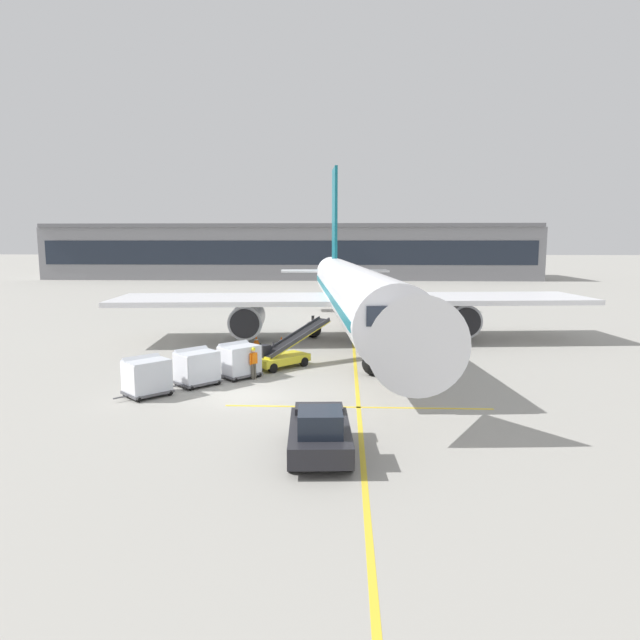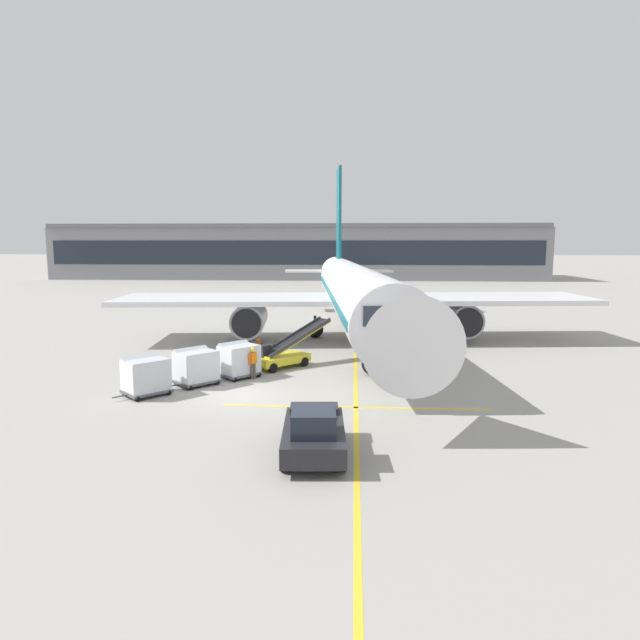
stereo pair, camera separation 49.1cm
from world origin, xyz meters
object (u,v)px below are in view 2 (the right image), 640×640
object	(u,v)px
parked_airplane	(354,292)
pushback_tug	(314,432)
safety_cone_engine_keepout	(258,340)
baggage_cart_lead	(238,359)
baggage_cart_third	(145,375)
baggage_cart_second	(196,366)
ground_crew_by_carts	(238,357)
belt_loader	(284,353)
safety_cone_wingtip	(283,341)
ground_crew_by_loader	(253,361)

from	to	relation	value
parked_airplane	pushback_tug	size ratio (longest dim) A/B	10.10
safety_cone_engine_keepout	pushback_tug	bearing A→B (deg)	-75.04
baggage_cart_lead	baggage_cart_third	xyz separation A→B (m)	(-3.73, -3.86, 0.00)
pushback_tug	baggage_cart_second	bearing A→B (deg)	126.35
ground_crew_by_carts	pushback_tug	bearing A→B (deg)	-66.35
belt_loader	baggage_cart_third	world-z (taller)	belt_loader
baggage_cart_third	ground_crew_by_carts	size ratio (longest dim) A/B	1.46
baggage_cart_third	pushback_tug	distance (m)	11.21
safety_cone_engine_keepout	safety_cone_wingtip	size ratio (longest dim) A/B	1.03
ground_crew_by_carts	safety_cone_engine_keepout	size ratio (longest dim) A/B	2.59
ground_crew_by_loader	baggage_cart_third	bearing A→B (deg)	-142.58
baggage_cart_lead	baggage_cart_third	bearing A→B (deg)	-134.03
baggage_cart_second	ground_crew_by_loader	bearing A→B (deg)	27.65
pushback_tug	safety_cone_engine_keepout	bearing A→B (deg)	104.96
belt_loader	ground_crew_by_loader	size ratio (longest dim) A/B	2.76
parked_airplane	ground_crew_by_carts	distance (m)	13.65
baggage_cart_second	baggage_cart_third	xyz separation A→B (m)	(-1.87, -2.08, 0.00)
ground_crew_by_loader	baggage_cart_second	bearing A→B (deg)	-152.35
baggage_cart_lead	parked_airplane	bearing A→B (deg)	62.74
parked_airplane	baggage_cart_third	size ratio (longest dim) A/B	17.89
belt_loader	pushback_tug	bearing A→B (deg)	-78.61
baggage_cart_third	pushback_tug	xyz separation A→B (m)	(8.65, -7.13, -0.17)
baggage_cart_lead	ground_crew_by_carts	size ratio (longest dim) A/B	1.46
baggage_cart_second	safety_cone_engine_keepout	distance (m)	11.53
ground_crew_by_carts	safety_cone_engine_keepout	bearing A→B (deg)	93.11
ground_crew_by_carts	safety_cone_wingtip	distance (m)	9.19
baggage_cart_lead	baggage_cart_second	distance (m)	2.57
belt_loader	safety_cone_engine_keepout	size ratio (longest dim) A/B	7.16
baggage_cart_third	safety_cone_wingtip	world-z (taller)	baggage_cart_third
baggage_cart_second	baggage_cart_third	world-z (taller)	same
baggage_cart_second	belt_loader	bearing A→B (deg)	47.96
parked_airplane	ground_crew_by_loader	world-z (taller)	parked_airplane
baggage_cart_third	ground_crew_by_loader	size ratio (longest dim) A/B	1.46
baggage_cart_third	pushback_tug	bearing A→B (deg)	-39.52
safety_cone_engine_keepout	belt_loader	bearing A→B (deg)	-68.39
belt_loader	pushback_tug	xyz separation A→B (m)	(2.76, -13.68, 0.00)
baggage_cart_lead	baggage_cart_second	xyz separation A→B (m)	(-1.86, -1.77, 0.00)
parked_airplane	baggage_cart_second	distance (m)	16.43
ground_crew_by_loader	parked_airplane	bearing A→B (deg)	66.60
baggage_cart_lead	ground_crew_by_carts	xyz separation A→B (m)	(-0.10, 0.47, -0.00)
belt_loader	baggage_cart_third	xyz separation A→B (m)	(-5.89, -6.55, 0.18)
safety_cone_engine_keepout	baggage_cart_third	bearing A→B (deg)	-103.01
belt_loader	safety_cone_engine_keepout	distance (m)	7.52
parked_airplane	pushback_tug	bearing A→B (deg)	-93.41
pushback_tug	ground_crew_by_carts	bearing A→B (deg)	113.65
parked_airplane	safety_cone_wingtip	distance (m)	6.62
pushback_tug	safety_cone_wingtip	distance (m)	20.87
ground_crew_by_carts	safety_cone_engine_keepout	xyz separation A→B (m)	(-0.50, 9.20, -0.67)
baggage_cart_third	ground_crew_by_loader	world-z (taller)	baggage_cart_third
baggage_cart_second	pushback_tug	distance (m)	11.45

